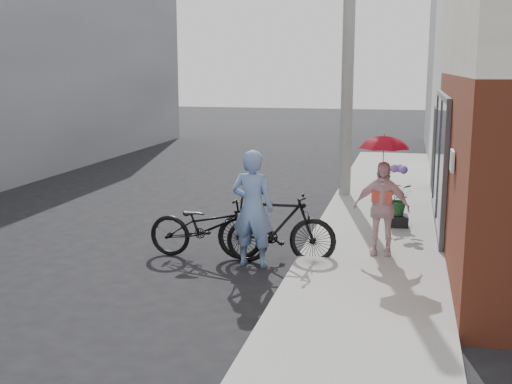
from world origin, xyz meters
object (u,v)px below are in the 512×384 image
(planter, at_px, (397,221))
(kimono_woman, at_px, (381,208))
(utility_pole, at_px, (348,50))
(officer, at_px, (253,208))
(bike_left, at_px, (208,227))
(bike_right, at_px, (276,227))

(planter, bearing_deg, kimono_woman, -96.73)
(utility_pole, xyz_separation_m, officer, (-0.90, -5.61, -2.57))
(officer, distance_m, bike_left, 0.92)
(bike_left, xyz_separation_m, kimono_woman, (2.77, 0.53, 0.35))
(officer, xyz_separation_m, kimono_woman, (1.97, 0.73, -0.05))
(officer, relative_size, kimono_woman, 1.22)
(officer, relative_size, bike_right, 0.96)
(officer, distance_m, bike_right, 0.55)
(officer, bearing_deg, bike_left, -8.62)
(officer, height_order, planter, officer)
(officer, relative_size, bike_left, 0.91)
(bike_left, bearing_deg, kimono_woman, -77.67)
(bike_left, xyz_separation_m, planter, (3.01, 2.50, -0.31))
(bike_right, distance_m, kimono_woman, 1.73)
(officer, bearing_deg, kimono_woman, -154.09)
(utility_pole, xyz_separation_m, planter, (1.30, -2.91, -3.28))
(utility_pole, height_order, kimono_woman, utility_pole)
(bike_right, bearing_deg, officer, 128.47)
(utility_pole, height_order, bike_left, utility_pole)
(bike_left, distance_m, kimono_woman, 2.84)
(officer, height_order, bike_right, officer)
(utility_pole, relative_size, bike_right, 3.59)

